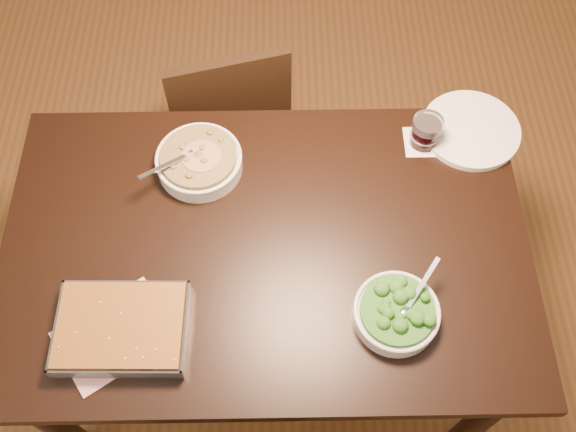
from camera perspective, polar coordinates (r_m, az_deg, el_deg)
The scene contains 10 objects.
ground at distance 2.39m, azimuth -1.47°, elevation -10.78°, with size 4.00×4.00×0.00m, color #4C3215.
table at distance 1.78m, azimuth -1.93°, elevation -3.89°, with size 1.40×0.90×0.75m.
magazine_a at distance 1.65m, azimuth -15.11°, elevation -10.17°, with size 0.26×0.19×0.01m, color #AE3140.
coaster at distance 1.91m, azimuth 11.88°, elevation 6.45°, with size 0.11×0.11×0.00m, color white.
stew_bowl at distance 1.81m, azimuth -7.90°, elevation 4.87°, with size 0.24×0.24×0.09m.
broccoli_bowl at distance 1.61m, azimuth 9.60°, elevation -8.48°, with size 0.21×0.22×0.08m.
baking_dish at distance 1.62m, azimuth -14.56°, elevation -9.62°, with size 0.32×0.24×0.06m.
wine_tumbler at distance 1.87m, azimuth 12.17°, elevation 7.39°, with size 0.09×0.09×0.10m.
dinner_plate at distance 1.96m, azimuth 15.94°, elevation 7.38°, with size 0.29×0.29×0.02m, color silver.
chair_far at distance 2.30m, azimuth -5.29°, elevation 8.97°, with size 0.48×0.48×0.84m.
Camera 1 is at (0.05, -0.78, 2.26)m, focal length 40.00 mm.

